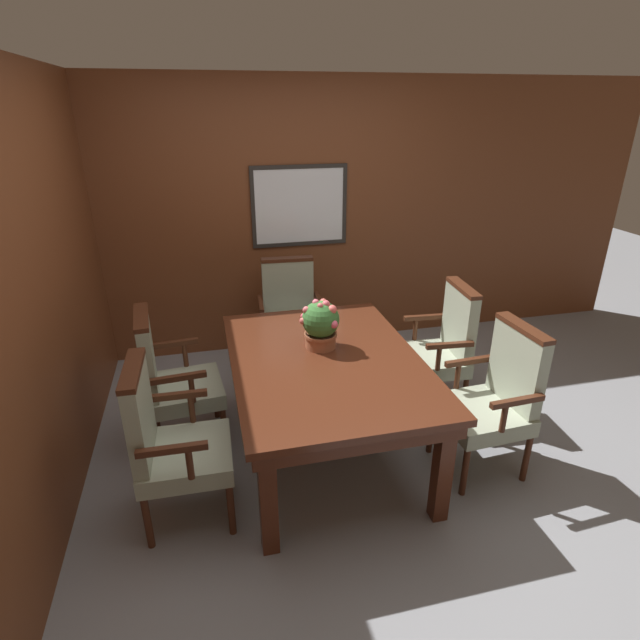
% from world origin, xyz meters
% --- Properties ---
extents(ground_plane, '(14.00, 14.00, 0.00)m').
position_xyz_m(ground_plane, '(0.00, 0.00, 0.00)').
color(ground_plane, gray).
extents(wall_back, '(7.20, 0.08, 2.45)m').
position_xyz_m(wall_back, '(0.00, 1.91, 1.23)').
color(wall_back, brown).
rests_on(wall_back, ground_plane).
extents(wall_left, '(0.06, 7.20, 2.45)m').
position_xyz_m(wall_left, '(-1.65, 0.00, 1.23)').
color(wall_left, brown).
rests_on(wall_left, ground_plane).
extents(dining_table, '(1.19, 1.67, 0.72)m').
position_xyz_m(dining_table, '(-0.06, 0.15, 0.63)').
color(dining_table, '#4C2314').
rests_on(dining_table, ground_plane).
extents(chair_left_far, '(0.54, 0.57, 0.99)m').
position_xyz_m(chair_left_far, '(-1.04, 0.50, 0.52)').
color(chair_left_far, '#472314').
rests_on(chair_left_far, ground_plane).
extents(chair_left_near, '(0.51, 0.55, 0.99)m').
position_xyz_m(chair_left_near, '(-1.03, -0.21, 0.52)').
color(chair_left_near, '#472314').
rests_on(chair_left_near, ground_plane).
extents(chair_right_far, '(0.54, 0.57, 0.99)m').
position_xyz_m(chair_right_far, '(0.95, 0.52, 0.52)').
color(chair_right_far, '#472314').
rests_on(chair_right_far, ground_plane).
extents(chair_right_near, '(0.53, 0.56, 0.99)m').
position_xyz_m(chair_right_near, '(0.95, -0.22, 0.52)').
color(chair_right_near, '#472314').
rests_on(chair_right_near, ground_plane).
extents(chair_head_far, '(0.56, 0.53, 0.99)m').
position_xyz_m(chair_head_far, '(-0.06, 1.40, 0.52)').
color(chair_head_far, '#472314').
rests_on(chair_head_far, ground_plane).
extents(potted_plant, '(0.26, 0.25, 0.33)m').
position_xyz_m(potted_plant, '(-0.05, 0.31, 0.89)').
color(potted_plant, '#9E5638').
rests_on(potted_plant, dining_table).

